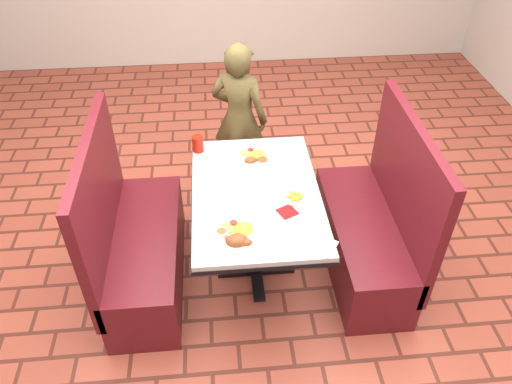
% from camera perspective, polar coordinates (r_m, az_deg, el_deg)
% --- Properties ---
extents(room, '(7.00, 7.04, 2.82)m').
position_cam_1_polar(room, '(2.56, -0.00, 20.49)').
color(room, '#A54A36').
rests_on(room, ground).
extents(dining_table, '(0.81, 1.21, 0.75)m').
position_cam_1_polar(dining_table, '(3.20, -0.00, -1.32)').
color(dining_table, '#BBBEC0').
rests_on(dining_table, ground).
extents(booth_bench_left, '(0.47, 1.20, 1.17)m').
position_cam_1_polar(booth_bench_left, '(3.46, -13.36, -6.14)').
color(booth_bench_left, maroon).
rests_on(booth_bench_left, ground).
extents(booth_bench_right, '(0.47, 1.20, 1.17)m').
position_cam_1_polar(booth_bench_right, '(3.56, 12.94, -4.46)').
color(booth_bench_right, maroon).
rests_on(booth_bench_right, ground).
extents(diner_person, '(0.55, 0.47, 1.28)m').
position_cam_1_polar(diner_person, '(4.07, -1.90, 8.38)').
color(diner_person, brown).
rests_on(diner_person, ground).
extents(near_dinner_plate, '(0.29, 0.29, 0.09)m').
position_cam_1_polar(near_dinner_plate, '(2.82, -2.18, -4.69)').
color(near_dinner_plate, white).
rests_on(near_dinner_plate, dining_table).
extents(far_dinner_plate, '(0.26, 0.26, 0.07)m').
position_cam_1_polar(far_dinner_plate, '(3.41, -0.21, 4.18)').
color(far_dinner_plate, white).
rests_on(far_dinner_plate, dining_table).
extents(plantain_plate, '(0.16, 0.16, 0.02)m').
position_cam_1_polar(plantain_plate, '(3.09, 4.50, -0.58)').
color(plantain_plate, white).
rests_on(plantain_plate, dining_table).
extents(maroon_napkin, '(0.14, 0.14, 0.00)m').
position_cam_1_polar(maroon_napkin, '(3.00, 3.60, -2.26)').
color(maroon_napkin, maroon).
rests_on(maroon_napkin, dining_table).
extents(spoon_utensil, '(0.06, 0.13, 0.00)m').
position_cam_1_polar(spoon_utensil, '(3.01, 5.07, -2.03)').
color(spoon_utensil, silver).
rests_on(spoon_utensil, dining_table).
extents(red_tumbler, '(0.08, 0.08, 0.12)m').
position_cam_1_polar(red_tumbler, '(3.49, -6.67, 5.51)').
color(red_tumbler, '#B3180B').
rests_on(red_tumbler, dining_table).
extents(paper_napkin, '(0.24, 0.23, 0.01)m').
position_cam_1_polar(paper_napkin, '(2.81, 7.11, -5.93)').
color(paper_napkin, white).
rests_on(paper_napkin, dining_table).
extents(knife_utensil, '(0.01, 0.16, 0.00)m').
position_cam_1_polar(knife_utensil, '(2.89, -1.45, -4.02)').
color(knife_utensil, silver).
rests_on(knife_utensil, dining_table).
extents(fork_utensil, '(0.07, 0.12, 0.00)m').
position_cam_1_polar(fork_utensil, '(2.87, -1.99, -4.31)').
color(fork_utensil, silver).
rests_on(fork_utensil, dining_table).
extents(lettuce_shreds, '(0.28, 0.32, 0.00)m').
position_cam_1_polar(lettuce_shreds, '(3.18, 0.62, 0.74)').
color(lettuce_shreds, '#A1CB51').
rests_on(lettuce_shreds, dining_table).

